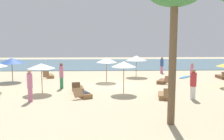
{
  "coord_description": "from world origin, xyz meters",
  "views": [
    {
      "loc": [
        -0.92,
        -19.6,
        3.75
      ],
      "look_at": [
        -0.14,
        1.19,
        1.1
      ],
      "focal_mm": 39.47,
      "sensor_mm": 36.0,
      "label": 1
    }
  ],
  "objects_px": {
    "umbrella_3": "(12,61)",
    "person_3": "(162,65)",
    "umbrella_4": "(107,60)",
    "lounger_4": "(222,77)",
    "umbrella_2": "(124,64)",
    "lounger_2": "(164,95)",
    "lounger_0": "(83,94)",
    "lounger_5": "(163,81)",
    "person_1": "(30,85)",
    "umbrella_0": "(41,66)",
    "lounger_3": "(50,76)",
    "person_2": "(192,72)",
    "lounger_1": "(79,89)",
    "person_0": "(193,84)",
    "surfboard": "(185,77)",
    "umbrella_6": "(136,58)",
    "person_4": "(61,75)"
  },
  "relations": [
    {
      "from": "umbrella_4",
      "to": "person_2",
      "type": "distance_m",
      "value": 7.49
    },
    {
      "from": "umbrella_0",
      "to": "person_1",
      "type": "bearing_deg",
      "value": -93.26
    },
    {
      "from": "lounger_5",
      "to": "person_1",
      "type": "xyz_separation_m",
      "value": [
        -9.46,
        -5.81,
        0.83
      ]
    },
    {
      "from": "person_0",
      "to": "surfboard",
      "type": "relative_size",
      "value": 0.95
    },
    {
      "from": "lounger_1",
      "to": "lounger_4",
      "type": "bearing_deg",
      "value": 21.58
    },
    {
      "from": "umbrella_6",
      "to": "person_3",
      "type": "bearing_deg",
      "value": 38.09
    },
    {
      "from": "person_0",
      "to": "surfboard",
      "type": "bearing_deg",
      "value": 74.19
    },
    {
      "from": "surfboard",
      "to": "person_2",
      "type": "bearing_deg",
      "value": -96.95
    },
    {
      "from": "umbrella_6",
      "to": "lounger_1",
      "type": "xyz_separation_m",
      "value": [
        -5.06,
        -6.53,
        -1.69
      ]
    },
    {
      "from": "umbrella_2",
      "to": "umbrella_3",
      "type": "xyz_separation_m",
      "value": [
        -9.38,
        4.96,
        -0.17
      ]
    },
    {
      "from": "person_2",
      "to": "person_3",
      "type": "distance_m",
      "value": 5.75
    },
    {
      "from": "umbrella_6",
      "to": "person_2",
      "type": "xyz_separation_m",
      "value": [
        4.43,
        -3.14,
        -1.01
      ]
    },
    {
      "from": "person_1",
      "to": "person_0",
      "type": "bearing_deg",
      "value": 1.03
    },
    {
      "from": "umbrella_3",
      "to": "lounger_0",
      "type": "height_order",
      "value": "umbrella_3"
    },
    {
      "from": "umbrella_0",
      "to": "person_3",
      "type": "height_order",
      "value": "umbrella_0"
    },
    {
      "from": "umbrella_3",
      "to": "person_3",
      "type": "height_order",
      "value": "umbrella_3"
    },
    {
      "from": "umbrella_0",
      "to": "lounger_5",
      "type": "xyz_separation_m",
      "value": [
        9.32,
        3.46,
        -1.72
      ]
    },
    {
      "from": "person_3",
      "to": "lounger_0",
      "type": "bearing_deg",
      "value": -125.54
    },
    {
      "from": "umbrella_3",
      "to": "person_3",
      "type": "relative_size",
      "value": 1.25
    },
    {
      "from": "lounger_2",
      "to": "person_4",
      "type": "xyz_separation_m",
      "value": [
        -7.0,
        3.31,
        0.84
      ]
    },
    {
      "from": "umbrella_4",
      "to": "lounger_3",
      "type": "relative_size",
      "value": 1.21
    },
    {
      "from": "umbrella_4",
      "to": "lounger_4",
      "type": "height_order",
      "value": "umbrella_4"
    },
    {
      "from": "lounger_0",
      "to": "lounger_3",
      "type": "relative_size",
      "value": 1.02
    },
    {
      "from": "person_2",
      "to": "lounger_1",
      "type": "bearing_deg",
      "value": -160.37
    },
    {
      "from": "lounger_0",
      "to": "lounger_5",
      "type": "distance_m",
      "value": 7.95
    },
    {
      "from": "person_0",
      "to": "person_1",
      "type": "height_order",
      "value": "person_1"
    },
    {
      "from": "lounger_5",
      "to": "surfboard",
      "type": "height_order",
      "value": "lounger_5"
    },
    {
      "from": "lounger_4",
      "to": "surfboard",
      "type": "distance_m",
      "value": 3.34
    },
    {
      "from": "umbrella_0",
      "to": "umbrella_3",
      "type": "height_order",
      "value": "umbrella_3"
    },
    {
      "from": "umbrella_2",
      "to": "lounger_2",
      "type": "distance_m",
      "value": 3.42
    },
    {
      "from": "umbrella_4",
      "to": "person_1",
      "type": "xyz_separation_m",
      "value": [
        -4.69,
        -6.72,
        -0.92
      ]
    },
    {
      "from": "person_0",
      "to": "person_1",
      "type": "distance_m",
      "value": 9.96
    },
    {
      "from": "person_3",
      "to": "person_4",
      "type": "xyz_separation_m",
      "value": [
        -9.58,
        -8.01,
        0.13
      ]
    },
    {
      "from": "person_0",
      "to": "surfboard",
      "type": "height_order",
      "value": "person_0"
    },
    {
      "from": "umbrella_4",
      "to": "umbrella_6",
      "type": "height_order",
      "value": "umbrella_4"
    },
    {
      "from": "umbrella_3",
      "to": "person_2",
      "type": "relative_size",
      "value": 1.31
    },
    {
      "from": "lounger_0",
      "to": "person_0",
      "type": "height_order",
      "value": "person_0"
    },
    {
      "from": "lounger_1",
      "to": "person_4",
      "type": "height_order",
      "value": "person_4"
    },
    {
      "from": "umbrella_3",
      "to": "person_1",
      "type": "distance_m",
      "value": 7.96
    },
    {
      "from": "umbrella_6",
      "to": "lounger_0",
      "type": "distance_m",
      "value": 9.67
    },
    {
      "from": "umbrella_3",
      "to": "person_3",
      "type": "distance_m",
      "value": 15.2
    },
    {
      "from": "umbrella_0",
      "to": "lounger_4",
      "type": "distance_m",
      "value": 16.62
    },
    {
      "from": "person_2",
      "to": "surfboard",
      "type": "distance_m",
      "value": 2.72
    },
    {
      "from": "umbrella_3",
      "to": "umbrella_4",
      "type": "height_order",
      "value": "umbrella_4"
    },
    {
      "from": "person_2",
      "to": "lounger_0",
      "type": "bearing_deg",
      "value": -149.97
    },
    {
      "from": "umbrella_0",
      "to": "lounger_2",
      "type": "relative_size",
      "value": 1.18
    },
    {
      "from": "person_3",
      "to": "surfboard",
      "type": "height_order",
      "value": "person_3"
    },
    {
      "from": "umbrella_6",
      "to": "person_2",
      "type": "height_order",
      "value": "umbrella_6"
    },
    {
      "from": "umbrella_4",
      "to": "lounger_1",
      "type": "relative_size",
      "value": 1.24
    },
    {
      "from": "person_2",
      "to": "umbrella_6",
      "type": "bearing_deg",
      "value": 144.66
    }
  ]
}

